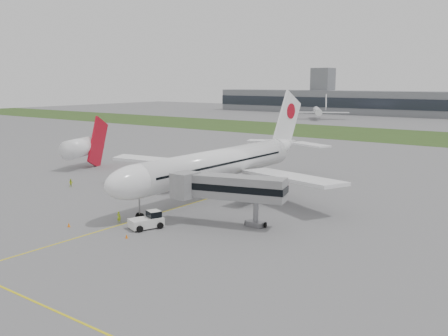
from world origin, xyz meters
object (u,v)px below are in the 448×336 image
Objects in this scene: neighbor_aircraft at (81,147)px; airliner at (222,163)px; pushback_tug at (148,220)px; jet_bridge at (226,187)px; ground_crew_near at (119,217)px.

airliner is at bearing -24.76° from neighbor_aircraft.
neighbor_aircraft is at bearing 172.86° from pushback_tug.
jet_bridge is (11.81, -14.81, -0.37)m from airliner.
jet_bridge reaches higher than pushback_tug.
neighbor_aircraft reaches higher than jet_bridge.
pushback_tug is (4.12, -22.25, -4.62)m from airliner.
airliner is 18.95m from jet_bridge.
ground_crew_near is (-12.64, -8.26, -4.46)m from jet_bridge.
neighbor_aircraft is (-40.70, 25.21, 4.07)m from ground_crew_near.
jet_bridge is 9.02× the size of ground_crew_near.
airliner is 10.76× the size of pushback_tug.
airliner is at bearing 121.46° from pushback_tug.
jet_bridge is 55.98m from neighbor_aircraft.
neighbor_aircraft is at bearing -48.98° from ground_crew_near.
jet_bridge is at bearing -164.04° from ground_crew_near.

